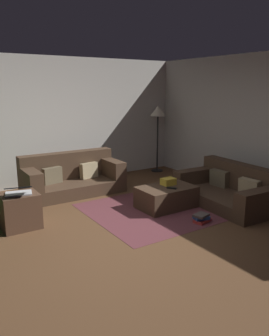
% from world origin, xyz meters
% --- Properties ---
extents(ground_plane, '(6.40, 6.40, 0.00)m').
position_xyz_m(ground_plane, '(0.00, 0.00, 0.00)').
color(ground_plane, brown).
extents(rear_partition, '(6.40, 0.12, 2.60)m').
position_xyz_m(rear_partition, '(0.00, 3.14, 1.30)').
color(rear_partition, beige).
rests_on(rear_partition, ground_plane).
extents(couch_left, '(1.86, 0.86, 0.76)m').
position_xyz_m(couch_left, '(0.19, 2.24, 0.29)').
color(couch_left, '#473323').
rests_on(couch_left, ground_plane).
extents(couch_right, '(1.09, 1.84, 0.68)m').
position_xyz_m(couch_right, '(2.26, 0.14, 0.25)').
color(couch_right, '#473323').
rests_on(couch_right, ground_plane).
extents(ottoman, '(0.94, 0.61, 0.36)m').
position_xyz_m(ottoman, '(1.20, 0.59, 0.18)').
color(ottoman, '#473323').
rests_on(ottoman, ground_plane).
extents(gift_box, '(0.24, 0.18, 0.12)m').
position_xyz_m(gift_box, '(1.30, 0.67, 0.42)').
color(gift_box, gold).
rests_on(gift_box, ottoman).
extents(tv_remote, '(0.13, 0.16, 0.02)m').
position_xyz_m(tv_remote, '(1.20, 0.46, 0.37)').
color(tv_remote, black).
rests_on(tv_remote, ottoman).
extents(side_table, '(0.52, 0.44, 0.51)m').
position_xyz_m(side_table, '(-1.10, 1.06, 0.25)').
color(side_table, '#4C3323').
rests_on(side_table, ground_plane).
extents(laptop, '(0.44, 0.46, 0.17)m').
position_xyz_m(laptop, '(-1.11, 1.00, 0.57)').
color(laptop, silver).
rests_on(laptop, side_table).
extents(book_stack, '(0.30, 0.22, 0.13)m').
position_xyz_m(book_stack, '(1.24, -0.22, 0.06)').
color(book_stack, '#B7332D').
rests_on(book_stack, ground_plane).
extents(corner_lamp, '(0.36, 0.36, 1.57)m').
position_xyz_m(corner_lamp, '(2.62, 2.75, 1.34)').
color(corner_lamp, black).
rests_on(corner_lamp, ground_plane).
extents(area_rug, '(2.60, 2.00, 0.01)m').
position_xyz_m(area_rug, '(1.20, 0.59, 0.00)').
color(area_rug, brown).
rests_on(area_rug, ground_plane).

